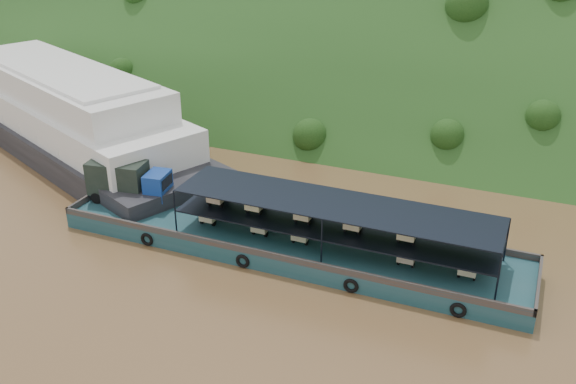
% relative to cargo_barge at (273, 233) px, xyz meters
% --- Properties ---
extents(ground, '(160.00, 160.00, 0.00)m').
position_rel_cargo_barge_xyz_m(ground, '(1.97, 0.04, -1.13)').
color(ground, brown).
rests_on(ground, ground).
extents(hillside, '(140.00, 39.60, 39.60)m').
position_rel_cargo_barge_xyz_m(hillside, '(1.97, 36.04, -1.13)').
color(hillside, '#1A3814').
rests_on(hillside, ground).
extents(cargo_barge, '(35.00, 7.18, 4.57)m').
position_rel_cargo_barge_xyz_m(cargo_barge, '(0.00, 0.00, 0.00)').
color(cargo_barge, '#133F45').
rests_on(cargo_barge, ground).
extents(passenger_ferry, '(42.88, 26.92, 8.56)m').
position_rel_cargo_barge_xyz_m(passenger_ferry, '(-27.70, 10.46, 2.58)').
color(passenger_ferry, black).
rests_on(passenger_ferry, ground).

